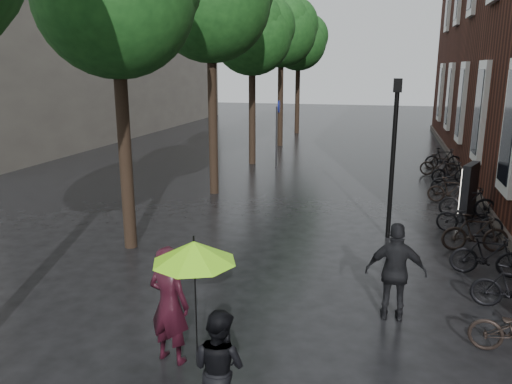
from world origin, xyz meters
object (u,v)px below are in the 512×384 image
(pedestrian_walking, at_px, (396,272))
(lamp_post, at_px, (394,144))
(person_burgundy, at_px, (169,304))
(ad_lightbox, at_px, (469,190))
(person_black, at_px, (219,367))
(parked_bicycles, at_px, (463,203))

(pedestrian_walking, xyz_separation_m, lamp_post, (-0.11, 4.71, 1.67))
(person_burgundy, relative_size, ad_lightbox, 1.13)
(person_black, relative_size, ad_lightbox, 0.94)
(person_burgundy, xyz_separation_m, pedestrian_walking, (3.44, 2.29, -0.03))
(person_burgundy, xyz_separation_m, ad_lightbox, (5.70, 9.61, -0.11))
(person_black, relative_size, lamp_post, 0.38)
(person_burgundy, height_order, ad_lightbox, person_burgundy)
(ad_lightbox, relative_size, lamp_post, 0.40)
(person_burgundy, bearing_deg, person_black, 148.00)
(parked_bicycles, relative_size, ad_lightbox, 9.79)
(person_black, distance_m, ad_lightbox, 11.68)
(pedestrian_walking, relative_size, parked_bicycles, 0.11)
(person_burgundy, distance_m, lamp_post, 7.93)
(pedestrian_walking, bearing_deg, person_black, 55.11)
(person_burgundy, height_order, lamp_post, lamp_post)
(lamp_post, bearing_deg, person_burgundy, -115.41)
(person_black, bearing_deg, pedestrian_walking, -103.63)
(parked_bicycles, bearing_deg, person_burgundy, -120.36)
(person_burgundy, bearing_deg, pedestrian_walking, -134.40)
(person_burgundy, height_order, parked_bicycles, person_burgundy)
(person_black, relative_size, pedestrian_walking, 0.86)
(parked_bicycles, xyz_separation_m, lamp_post, (-2.24, -2.49, 2.13))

